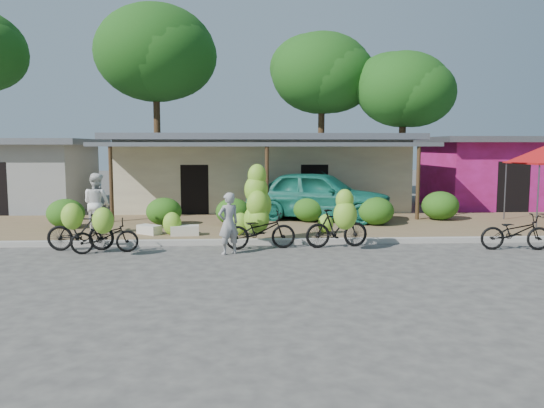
{
  "coord_description": "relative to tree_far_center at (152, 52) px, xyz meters",
  "views": [
    {
      "loc": [
        -0.85,
        -13.15,
        2.82
      ],
      "look_at": [
        -0.05,
        1.76,
        1.2
      ],
      "focal_mm": 35.0,
      "sensor_mm": 36.0,
      "label": 1
    }
  ],
  "objects": [
    {
      "name": "ground",
      "position": [
        5.69,
        -16.11,
        -7.86
      ],
      "size": [
        100.0,
        100.0,
        0.0
      ],
      "primitive_type": "plane",
      "color": "#3F3D3B",
      "rests_on": "ground"
    },
    {
      "name": "sidewalk",
      "position": [
        5.69,
        -11.11,
        -7.8
      ],
      "size": [
        60.0,
        6.0,
        0.12
      ],
      "primitive_type": "cube",
      "color": "olive",
      "rests_on": "ground"
    },
    {
      "name": "curb",
      "position": [
        5.69,
        -14.11,
        -7.79
      ],
      "size": [
        60.0,
        0.25,
        0.15
      ],
      "primitive_type": "cube",
      "color": "#A8A399",
      "rests_on": "ground"
    },
    {
      "name": "shop_main",
      "position": [
        5.69,
        -5.18,
        -6.14
      ],
      "size": [
        13.0,
        8.5,
        3.35
      ],
      "color": "beige",
      "rests_on": "ground"
    },
    {
      "name": "shop_pink",
      "position": [
        16.19,
        -5.12,
        -6.19
      ],
      "size": [
        6.0,
        6.0,
        3.25
      ],
      "color": "#C51E89",
      "rests_on": "ground"
    },
    {
      "name": "shop_grey",
      "position": [
        -5.31,
        -5.12,
        -6.25
      ],
      "size": [
        7.0,
        6.0,
        3.15
      ],
      "color": "gray",
      "rests_on": "ground"
    },
    {
      "name": "tree_far_center",
      "position": [
        0.0,
        0.0,
        0.0
      ],
      "size": [
        6.42,
        6.4,
        10.32
      ],
      "color": "#4B371E",
      "rests_on": "ground"
    },
    {
      "name": "tree_center_right",
      "position": [
        9.0,
        0.5,
        -0.92
      ],
      "size": [
        5.65,
        5.57,
        9.08
      ],
      "color": "#4B371E",
      "rests_on": "ground"
    },
    {
      "name": "tree_near_right",
      "position": [
        13.0,
        -1.5,
        -1.99
      ],
      "size": [
        5.03,
        4.9,
        7.74
      ],
      "color": "#4B371E",
      "rests_on": "ground"
    },
    {
      "name": "hedge_0",
      "position": [
        -1.09,
        -11.41,
        -7.26
      ],
      "size": [
        1.25,
        1.12,
        0.97
      ],
      "primitive_type": "ellipsoid",
      "color": "#235313",
      "rests_on": "sidewalk"
    },
    {
      "name": "hedge_1",
      "position": [
        2.09,
        -10.98,
        -7.27
      ],
      "size": [
        1.22,
        1.1,
        0.95
      ],
      "primitive_type": "ellipsoid",
      "color": "#235313",
      "rests_on": "sidewalk"
    },
    {
      "name": "hedge_2",
      "position": [
        4.47,
        -11.03,
        -7.28
      ],
      "size": [
        1.19,
        1.07,
        0.93
      ],
      "primitive_type": "ellipsoid",
      "color": "#235313",
      "rests_on": "sidewalk"
    },
    {
      "name": "hedge_3",
      "position": [
        7.2,
        -10.43,
        -7.28
      ],
      "size": [
        1.19,
        1.07,
        0.93
      ],
      "primitive_type": "ellipsoid",
      "color": "#235313",
      "rests_on": "sidewalk"
    },
    {
      "name": "hedge_4",
      "position": [
        9.4,
        -11.33,
        -7.26
      ],
      "size": [
        1.25,
        1.12,
        0.97
      ],
      "primitive_type": "ellipsoid",
      "color": "#235313",
      "rests_on": "sidewalk"
    },
    {
      "name": "hedge_5",
      "position": [
        12.1,
        -10.18,
        -7.21
      ],
      "size": [
        1.36,
        1.22,
        1.06
      ],
      "primitive_type": "ellipsoid",
      "color": "#235313",
      "rests_on": "sidewalk"
    },
    {
      "name": "bike_far_left",
      "position": [
        1.17,
        -15.27,
        -7.33
      ],
      "size": [
        1.82,
        1.35,
        1.3
      ],
      "rotation": [
        0.0,
        0.0,
        1.78
      ],
      "color": "black",
      "rests_on": "ground"
    },
    {
      "name": "bike_left",
      "position": [
        0.41,
        -14.9,
        -7.25
      ],
      "size": [
        1.8,
        1.15,
        1.38
      ],
      "rotation": [
        0.0,
        0.0,
        1.58
      ],
      "color": "black",
      "rests_on": "ground"
    },
    {
      "name": "bike_center",
      "position": [
        5.26,
        -14.57,
        -6.97
      ],
      "size": [
        2.03,
        1.32,
        2.33
      ],
      "rotation": [
        0.0,
        0.0,
        1.69
      ],
      "color": "black",
      "rests_on": "ground"
    },
    {
      "name": "bike_right",
      "position": [
        7.47,
        -14.88,
        -7.16
      ],
      "size": [
        1.87,
        1.31,
        1.69
      ],
      "rotation": [
        0.0,
        0.0,
        1.74
      ],
      "color": "black",
      "rests_on": "ground"
    },
    {
      "name": "bike_far_right",
      "position": [
        12.27,
        -15.32,
        -7.37
      ],
      "size": [
        1.93,
        0.82,
        0.99
      ],
      "rotation": [
        0.0,
        0.0,
        1.48
      ],
      "color": "black",
      "rests_on": "ground"
    },
    {
      "name": "loose_banana_a",
      "position": [
        2.65,
        -13.08,
        -7.39
      ],
      "size": [
        0.57,
        0.48,
        0.71
      ],
      "primitive_type": "ellipsoid",
      "color": "#9ACD33",
      "rests_on": "sidewalk"
    },
    {
      "name": "loose_banana_b",
      "position": [
        4.74,
        -13.19,
        -7.4
      ],
      "size": [
        0.55,
        0.47,
        0.69
      ],
      "primitive_type": "ellipsoid",
      "color": "#9ACD33",
      "rests_on": "sidewalk"
    },
    {
      "name": "loose_banana_c",
      "position": [
        7.38,
        -13.04,
        -7.44
      ],
      "size": [
        0.49,
        0.41,
        0.61
      ],
      "primitive_type": "ellipsoid",
      "color": "#9ACD33",
      "rests_on": "sidewalk"
    },
    {
      "name": "sack_near",
      "position": [
        3.03,
        -13.13,
        -7.59
      ],
      "size": [
        0.88,
        0.48,
        0.3
      ],
      "primitive_type": "cube",
      "rotation": [
        0.0,
        0.0,
        0.09
      ],
      "color": "beige",
      "rests_on": "sidewalk"
    },
    {
      "name": "sack_far",
      "position": [
        1.91,
        -12.84,
        -7.6
      ],
      "size": [
        0.83,
        0.75,
        0.28
      ],
      "primitive_type": "cube",
      "rotation": [
        0.0,
        0.0,
        -0.65
      ],
      "color": "beige",
      "rests_on": "sidewalk"
    },
    {
      "name": "vendor",
      "position": [
        4.44,
        -15.47,
        -7.05
      ],
      "size": [
        0.71,
        0.63,
        1.63
      ],
      "primitive_type": "imported",
      "rotation": [
        0.0,
        0.0,
        3.65
      ],
      "color": "#949494",
      "rests_on": "ground"
    },
    {
      "name": "bystander",
      "position": [
        0.27,
        -12.63,
        -6.8
      ],
      "size": [
        1.16,
        1.1,
        1.89
      ],
      "primitive_type": "imported",
      "rotation": [
        0.0,
        0.0,
        2.58
      ],
      "color": "white",
      "rests_on": "sidewalk"
    },
    {
      "name": "teal_van",
      "position": [
        7.61,
        -9.83,
        -6.83
      ],
      "size": [
        5.78,
        3.96,
        1.83
      ],
      "primitive_type": "imported",
      "rotation": [
        0.0,
        0.0,
        1.2
      ],
      "color": "#18705D",
      "rests_on": "sidewalk"
    }
  ]
}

